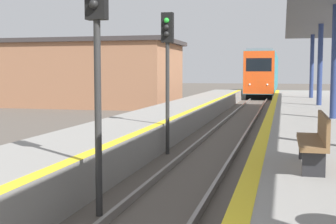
{
  "coord_description": "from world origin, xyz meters",
  "views": [
    {
      "loc": [
        2.12,
        -2.72,
        2.55
      ],
      "look_at": [
        -3.49,
        20.06,
        0.52
      ],
      "focal_mm": 50.0,
      "sensor_mm": 36.0,
      "label": 1
    }
  ],
  "objects_px": {
    "train": "(264,73)",
    "signal_mid": "(167,56)",
    "signal_near": "(97,43)",
    "bench": "(316,139)"
  },
  "relations": [
    {
      "from": "signal_mid",
      "to": "bench",
      "type": "relative_size",
      "value": 2.34
    },
    {
      "from": "train",
      "to": "signal_mid",
      "type": "height_order",
      "value": "train"
    },
    {
      "from": "signal_mid",
      "to": "signal_near",
      "type": "bearing_deg",
      "value": -87.11
    },
    {
      "from": "signal_mid",
      "to": "bench",
      "type": "xyz_separation_m",
      "value": [
        4.01,
        -5.66,
        -1.63
      ]
    },
    {
      "from": "train",
      "to": "signal_mid",
      "type": "relative_size",
      "value": 5.51
    },
    {
      "from": "train",
      "to": "signal_mid",
      "type": "xyz_separation_m",
      "value": [
        -1.33,
        -39.88,
        0.67
      ]
    },
    {
      "from": "bench",
      "to": "train",
      "type": "bearing_deg",
      "value": 93.36
    },
    {
      "from": "train",
      "to": "signal_near",
      "type": "distance_m",
      "value": 46.25
    },
    {
      "from": "signal_near",
      "to": "bench",
      "type": "xyz_separation_m",
      "value": [
        3.68,
        0.68,
        -1.63
      ]
    },
    {
      "from": "signal_mid",
      "to": "bench",
      "type": "bearing_deg",
      "value": -54.73
    }
  ]
}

